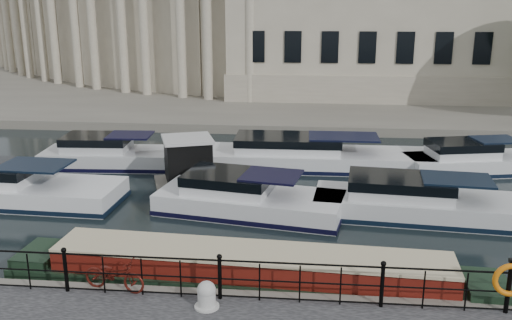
% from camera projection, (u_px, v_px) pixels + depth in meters
% --- Properties ---
extents(ground_plane, '(160.00, 160.00, 0.00)m').
position_uv_depth(ground_plane, '(232.00, 276.00, 16.70)').
color(ground_plane, black).
rests_on(ground_plane, ground).
extents(far_bank, '(120.00, 42.00, 0.55)m').
position_uv_depth(far_bank, '(288.00, 81.00, 53.97)').
color(far_bank, '#6B665B').
rests_on(far_bank, ground_plane).
extents(railing, '(24.14, 0.14, 1.22)m').
position_uv_depth(railing, '(220.00, 275.00, 14.22)').
color(railing, black).
rests_on(railing, near_quay).
extents(civic_building, '(53.55, 31.84, 16.85)m').
position_uv_depth(civic_building, '(276.00, 8.00, 48.10)').
color(civic_building, '#ADA38C').
rests_on(civic_building, far_bank).
extents(bicycle, '(1.78, 0.91, 0.89)m').
position_uv_depth(bicycle, '(114.00, 275.00, 14.68)').
color(bicycle, '#4C140D').
rests_on(bicycle, near_quay).
extents(mooring_bollard, '(0.62, 0.62, 0.69)m').
position_uv_depth(mooring_bollard, '(207.00, 295.00, 13.90)').
color(mooring_bollard, beige).
rests_on(mooring_bollard, near_quay).
extents(life_ring_post, '(0.86, 0.22, 1.40)m').
position_uv_depth(life_ring_post, '(511.00, 281.00, 13.45)').
color(life_ring_post, black).
rests_on(life_ring_post, near_quay).
extents(narrowboat, '(13.84, 2.65, 1.51)m').
position_uv_depth(narrowboat, '(251.00, 278.00, 15.84)').
color(narrowboat, black).
rests_on(narrowboat, ground_plane).
extents(harbour_hut, '(3.45, 3.16, 2.18)m').
position_uv_depth(harbour_hut, '(188.00, 164.00, 24.69)').
color(harbour_hut, '#6B665B').
rests_on(harbour_hut, ground_plane).
extents(cabin_cruisers, '(27.52, 10.03, 1.99)m').
position_uv_depth(cabin_cruisers, '(255.00, 179.00, 24.54)').
color(cabin_cruisers, white).
rests_on(cabin_cruisers, ground_plane).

